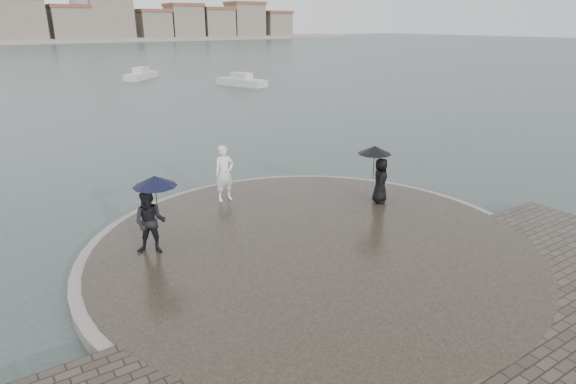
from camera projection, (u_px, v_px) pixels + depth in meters
ground at (409, 314)px, 10.59m from camera, size 400.00×400.00×0.00m
kerb_ring at (314, 249)px, 13.28m from camera, size 12.50×12.50×0.32m
quay_tip at (314, 248)px, 13.27m from camera, size 11.90×11.90×0.36m
statue at (224, 173)px, 16.06m from camera, size 0.69×0.45×1.89m
visitor_left at (152, 211)px, 12.32m from camera, size 1.34×1.17×2.04m
visitor_right at (378, 169)px, 15.77m from camera, size 1.24×1.11×1.95m
boats at (104, 86)px, 44.91m from camera, size 34.60×17.12×1.50m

